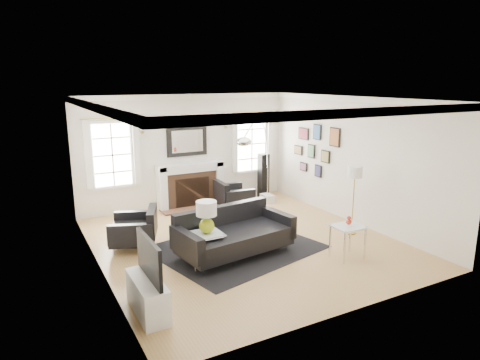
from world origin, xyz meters
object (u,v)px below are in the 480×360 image
coffee_table (206,247)px  arc_floor_lamp (257,161)px  gourd_lamp (206,215)px  armchair_right (232,196)px  sofa (233,235)px  armchair_left (137,230)px  fireplace (191,185)px

coffee_table → arc_floor_lamp: arc_floor_lamp is taller
coffee_table → arc_floor_lamp: (2.33, 2.23, 0.94)m
gourd_lamp → arc_floor_lamp: arc_floor_lamp is taller
coffee_table → arc_floor_lamp: 3.36m
gourd_lamp → armchair_right: bearing=55.1°
gourd_lamp → coffee_table: bearing=173.8°
sofa → gourd_lamp: (-0.58, -0.15, 0.51)m
sofa → armchair_right: sofa is taller
coffee_table → arc_floor_lamp: size_ratio=0.34×
gourd_lamp → arc_floor_lamp: bearing=44.0°
armchair_right → gourd_lamp: size_ratio=1.61×
armchair_right → coffee_table: bearing=-125.1°
sofa → arc_floor_lamp: arc_floor_lamp is taller
sofa → armchair_left: bearing=141.1°
fireplace → coffee_table: size_ratio=2.19×
sofa → gourd_lamp: size_ratio=3.97×
sofa → armchair_left: sofa is taller
coffee_table → armchair_left: bearing=123.2°
fireplace → armchair_left: (-1.94, -2.05, -0.19)m
fireplace → sofa: 3.27m
armchair_left → arc_floor_lamp: bearing=15.8°
armchair_left → arc_floor_lamp: size_ratio=0.50×
armchair_right → gourd_lamp: bearing=-124.9°
fireplace → armchair_left: fireplace is taller
fireplace → arc_floor_lamp: bearing=-42.5°
armchair_left → gourd_lamp: bearing=-56.4°
armchair_left → armchair_right: size_ratio=1.27×
coffee_table → gourd_lamp: bearing=-6.2°
armchair_right → armchair_left: bearing=-153.9°
fireplace → coffee_table: fireplace is taller
arc_floor_lamp → coffee_table: bearing=-136.3°
sofa → armchair_right: bearing=63.0°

